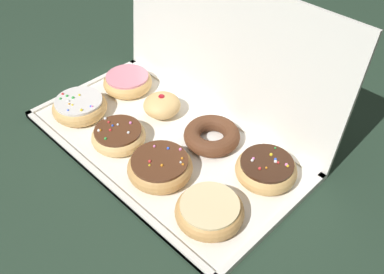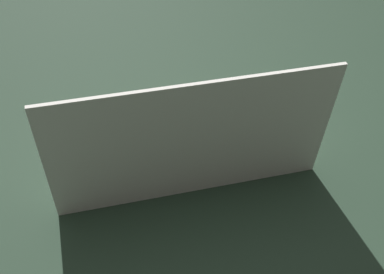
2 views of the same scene
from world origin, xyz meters
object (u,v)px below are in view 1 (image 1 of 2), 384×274
sprinkle_donut_2 (160,167)px  jelly_filled_donut_5 (162,105)px  chocolate_cake_ring_donut_6 (212,136)px  sprinkle_donut_7 (266,169)px  donut_box (164,145)px  sprinkle_donut_0 (80,107)px  glazed_ring_donut_3 (210,211)px  pink_frosted_donut_4 (128,82)px  sprinkle_donut_1 (119,136)px

sprinkle_donut_2 → jelly_filled_donut_5: 0.18m
chocolate_cake_ring_donut_6 → sprinkle_donut_7: sprinkle_donut_7 is taller
jelly_filled_donut_5 → sprinkle_donut_7: bearing=1.9°
donut_box → chocolate_cake_ring_donut_6: chocolate_cake_ring_donut_6 is taller
sprinkle_donut_0 → chocolate_cake_ring_donut_6: bearing=27.2°
sprinkle_donut_2 → glazed_ring_donut_3: sprinkle_donut_2 is taller
glazed_ring_donut_3 → chocolate_cake_ring_donut_6: 0.19m
sprinkle_donut_0 → pink_frosted_donut_4: size_ratio=1.04×
sprinkle_donut_0 → jelly_filled_donut_5: bearing=45.1°
donut_box → sprinkle_donut_1: (-0.06, -0.06, 0.02)m
donut_box → glazed_ring_donut_3: bearing=-20.0°
donut_box → sprinkle_donut_2: (0.06, -0.06, 0.03)m
chocolate_cake_ring_donut_6 → sprinkle_donut_7: 0.14m
sprinkle_donut_1 → sprinkle_donut_2: size_ratio=0.90×
jelly_filled_donut_5 → sprinkle_donut_2: bearing=-43.2°
pink_frosted_donut_4 → donut_box: bearing=-19.0°
donut_box → chocolate_cake_ring_donut_6: bearing=47.1°
sprinkle_donut_0 → glazed_ring_donut_3: (0.39, -0.01, -0.00)m
sprinkle_donut_2 → jelly_filled_donut_5: size_ratio=1.51×
jelly_filled_donut_5 → sprinkle_donut_0: bearing=-134.9°
chocolate_cake_ring_donut_6 → sprinkle_donut_7: bearing=-0.2°
sprinkle_donut_2 → sprinkle_donut_7: 0.20m
donut_box → sprinkle_donut_2: bearing=-45.7°
glazed_ring_donut_3 → jelly_filled_donut_5: bearing=153.5°
donut_box → sprinkle_donut_7: (0.20, 0.07, 0.03)m
sprinkle_donut_0 → sprinkle_donut_2: (0.26, 0.00, 0.00)m
sprinkle_donut_0 → glazed_ring_donut_3: size_ratio=1.00×
glazed_ring_donut_3 → sprinkle_donut_1: bearing=178.1°
sprinkle_donut_1 → glazed_ring_donut_3: bearing=-1.9°
donut_box → sprinkle_donut_0: (-0.20, -0.06, 0.02)m
sprinkle_donut_1 → chocolate_cake_ring_donut_6: (0.13, 0.13, -0.00)m
sprinkle_donut_1 → sprinkle_donut_7: 0.30m
sprinkle_donut_2 → sprinkle_donut_7: same height
donut_box → glazed_ring_donut_3: glazed_ring_donut_3 is taller
glazed_ring_donut_3 → jelly_filled_donut_5: 0.30m
sprinkle_donut_1 → glazed_ring_donut_3: (0.26, -0.01, 0.00)m
sprinkle_donut_2 → pink_frosted_donut_4: sprinkle_donut_2 is taller
donut_box → jelly_filled_donut_5: jelly_filled_donut_5 is taller
pink_frosted_donut_4 → jelly_filled_donut_5: jelly_filled_donut_5 is taller
donut_box → glazed_ring_donut_3: size_ratio=4.82×
sprinkle_donut_2 → pink_frosted_donut_4: (-0.26, 0.13, -0.00)m
sprinkle_donut_1 → pink_frosted_donut_4: 0.19m
sprinkle_donut_0 → sprinkle_donut_7: (0.40, 0.14, 0.00)m
pink_frosted_donut_4 → jelly_filled_donut_5: 0.13m
donut_box → sprinkle_donut_1: bearing=-136.2°
sprinkle_donut_0 → sprinkle_donut_7: sprinkle_donut_7 is taller
sprinkle_donut_1 → chocolate_cake_ring_donut_6: bearing=45.5°
jelly_filled_donut_5 → chocolate_cake_ring_donut_6: (0.14, 0.01, -0.01)m
sprinkle_donut_0 → pink_frosted_donut_4: (-0.00, 0.13, -0.00)m
donut_box → jelly_filled_donut_5: size_ratio=7.02×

